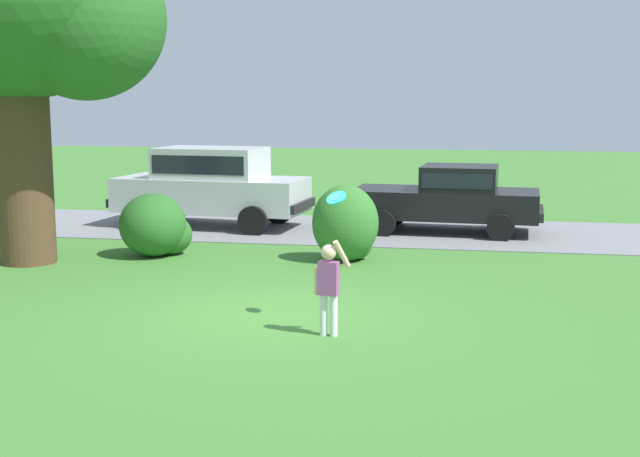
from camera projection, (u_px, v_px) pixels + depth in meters
The scene contains 9 objects.
ground_plane at pixel (274, 314), 11.94m from camera, with size 80.00×80.00×0.00m, color #3D752D.
driveway_strip at pixel (351, 230), 19.57m from camera, with size 28.00×4.40×0.02m, color slate.
oak_tree_large at pixel (26, 3), 15.18m from camera, with size 5.18×5.03×7.13m.
shrub_near_tree at pixel (157, 227), 16.34m from camera, with size 1.35×1.35×1.24m.
shrub_centre_left at pixel (346, 225), 15.82m from camera, with size 1.27×1.12×1.46m.
parked_sedan at pixel (450, 196), 19.14m from camera, with size 4.51×2.31×1.56m.
parked_suv at pixel (211, 183), 19.94m from camera, with size 4.83×2.40×1.92m.
child_thrower at pixel (329, 282), 10.77m from camera, with size 0.47×0.24×1.29m.
frisbee at pixel (336, 198), 11.24m from camera, with size 0.31×0.26×0.23m.
Camera 1 is at (2.72, -11.31, 3.06)m, focal length 46.69 mm.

